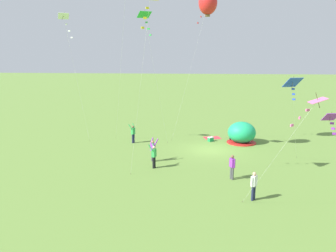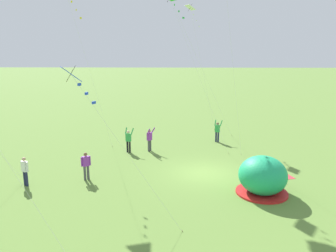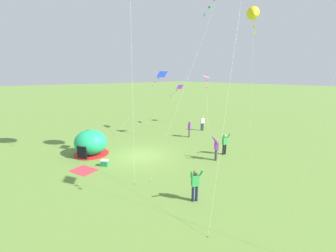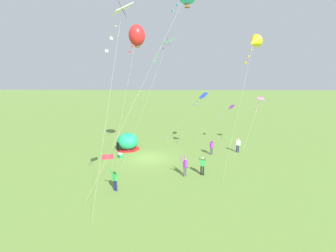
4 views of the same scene
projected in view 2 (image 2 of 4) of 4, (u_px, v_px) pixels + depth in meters
name	position (u px, v px, depth m)	size (l,w,h in m)	color
ground_plane	(204.00, 173.00, 20.99)	(300.00, 300.00, 0.00)	olive
popup_tent	(263.00, 176.00, 17.75)	(2.81, 2.81, 2.10)	#1EAD6B
picnic_blanket	(278.00, 175.00, 20.65)	(1.70, 1.30, 0.01)	#CC333D
cooler_box	(254.00, 170.00, 20.82)	(0.64, 0.63, 0.44)	#1E8C4C
person_with_toddler	(25.00, 170.00, 18.78)	(0.41, 0.50, 1.72)	#1E2347
person_strolling	(86.00, 165.00, 19.66)	(0.40, 0.53, 1.72)	#4C4C51
person_watching_sky	(217.00, 131.00, 28.07)	(0.65, 0.72, 1.89)	#1E2347
person_near_tent	(150.00, 139.00, 25.42)	(0.72, 0.68, 1.89)	#4C4C51
person_flying_kite	(128.00, 140.00, 25.15)	(0.60, 0.71, 1.89)	black
kite_blue	(74.00, 78.00, 14.75)	(2.69, 5.67, 6.98)	silver
kite_green	(172.00, 2.00, 23.91)	(1.95, 5.23, 11.88)	silver
kite_white	(192.00, 12.00, 31.06)	(1.40, 3.15, 12.08)	silver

